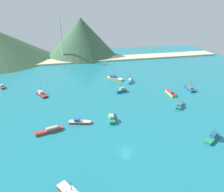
# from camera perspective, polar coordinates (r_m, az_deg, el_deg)

# --- Properties ---
(ground) EXTENTS (260.00, 280.00, 0.50)m
(ground) POSITION_cam_1_polar(r_m,az_deg,el_deg) (99.11, -1.20, -4.14)
(ground) COLOR teal
(fishing_boat_0) EXTENTS (8.61, 6.51, 5.68)m
(fishing_boat_0) POSITION_cam_1_polar(r_m,az_deg,el_deg) (87.76, 25.73, -10.10)
(fishing_boat_0) COLOR #198466
(fishing_boat_0) RESTS_ON ground
(fishing_boat_2) EXTENTS (6.88, 9.57, 5.69)m
(fishing_boat_2) POSITION_cam_1_polar(r_m,az_deg,el_deg) (121.01, -18.67, 0.55)
(fishing_boat_2) COLOR #232328
(fishing_boat_2) RESTS_ON ground
(fishing_boat_3) EXTENTS (9.40, 4.42, 2.15)m
(fishing_boat_3) POSITION_cam_1_polar(r_m,az_deg,el_deg) (90.02, -8.88, -6.95)
(fishing_boat_3) COLOR red
(fishing_boat_3) RESTS_ON ground
(fishing_boat_4) EXTENTS (7.01, 4.31, 6.91)m
(fishing_boat_4) POSITION_cam_1_polar(r_m,az_deg,el_deg) (118.86, 2.48, 1.57)
(fishing_boat_4) COLOR #1E5BA8
(fishing_boat_4) RESTS_ON ground
(fishing_boat_5) EXTENTS (6.79, 9.23, 5.47)m
(fishing_boat_5) POSITION_cam_1_polar(r_m,az_deg,el_deg) (142.29, -28.00, 2.40)
(fishing_boat_5) COLOR red
(fishing_boat_5) RESTS_ON ground
(fishing_boat_6) EXTENTS (7.32, 8.28, 2.27)m
(fishing_boat_6) POSITION_cam_1_polar(r_m,az_deg,el_deg) (107.67, 17.94, -2.40)
(fishing_boat_6) COLOR #198466
(fishing_boat_6) RESTS_ON ground
(fishing_boat_7) EXTENTS (4.73, 10.58, 5.43)m
(fishing_boat_7) POSITION_cam_1_polar(r_m,az_deg,el_deg) (135.26, 4.93, 4.27)
(fishing_boat_7) COLOR #1E5BA8
(fishing_boat_7) RESTS_ON ground
(fishing_boat_10) EXTENTS (3.29, 9.66, 2.63)m
(fishing_boat_10) POSITION_cam_1_polar(r_m,az_deg,el_deg) (91.57, -0.25, -5.88)
(fishing_boat_10) COLOR #198466
(fishing_boat_10) RESTS_ON ground
(fishing_boat_11) EXTENTS (3.13, 9.25, 6.40)m
(fishing_boat_11) POSITION_cam_1_polar(r_m,az_deg,el_deg) (129.98, 20.42, 1.97)
(fishing_boat_11) COLOR #14478C
(fishing_boat_11) RESTS_ON ground
(fishing_boat_12) EXTENTS (2.72, 9.52, 1.99)m
(fishing_boat_12) POSITION_cam_1_polar(r_m,az_deg,el_deg) (120.55, 15.68, 0.82)
(fishing_boat_12) COLOR gold
(fishing_boat_12) RESTS_ON ground
(fishing_boat_14) EXTENTS (10.83, 4.71, 2.01)m
(fishing_boat_14) POSITION_cam_1_polar(r_m,az_deg,el_deg) (87.01, -16.67, -8.96)
(fishing_boat_14) COLOR brown
(fishing_boat_14) RESTS_ON ground
(fishing_boat_15) EXTENTS (10.32, 9.42, 6.34)m
(fishing_boat_15) POSITION_cam_1_polar(r_m,az_deg,el_deg) (138.24, 0.65, 4.90)
(fishing_boat_15) COLOR gold
(fishing_boat_15) RESTS_ON ground
(beach_strip) EXTENTS (247.00, 15.56, 1.20)m
(beach_strip) POSITION_cam_1_polar(r_m,az_deg,el_deg) (185.86, -7.32, 9.71)
(beach_strip) COLOR beige
(beach_strip) RESTS_ON ground
(hill_central) EXTENTS (64.00, 64.00, 34.12)m
(hill_central) POSITION_cam_1_polar(r_m,az_deg,el_deg) (203.59, -8.36, 15.66)
(hill_central) COLOR #3D6042
(hill_central) RESTS_ON ground
(radio_tower) EXTENTS (3.48, 2.78, 34.81)m
(radio_tower) POSITION_cam_1_polar(r_m,az_deg,el_deg) (183.32, -13.61, 14.53)
(radio_tower) COLOR silver
(radio_tower) RESTS_ON ground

